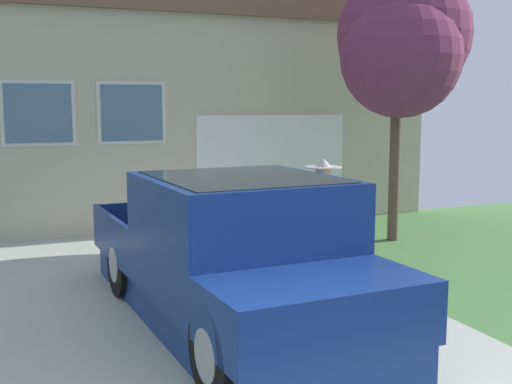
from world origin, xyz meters
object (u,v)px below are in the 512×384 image
pickup_truck (237,261)px  front_yard_tree (403,44)px  person_with_hat (323,223)px  handbag (323,299)px  house_with_garage (158,102)px

pickup_truck → front_yard_tree: size_ratio=1.10×
pickup_truck → person_with_hat: (1.27, 0.50, 0.22)m
pickup_truck → front_yard_tree: bearing=-146.4°
handbag → house_with_garage: size_ratio=0.04×
person_with_hat → front_yard_tree: 4.52m
front_yard_tree → handbag: bearing=-136.0°
pickup_truck → handbag: 1.28m
handbag → house_with_garage: (0.16, 8.62, 2.29)m
pickup_truck → house_with_garage: (1.27, 8.80, 1.69)m
handbag → house_with_garage: house_with_garage is taller
pickup_truck → front_yard_tree: 5.76m
person_with_hat → pickup_truck: bearing=19.2°
pickup_truck → handbag: bearing=-174.1°
pickup_truck → handbag: size_ratio=11.73×
handbag → house_with_garage: 8.92m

